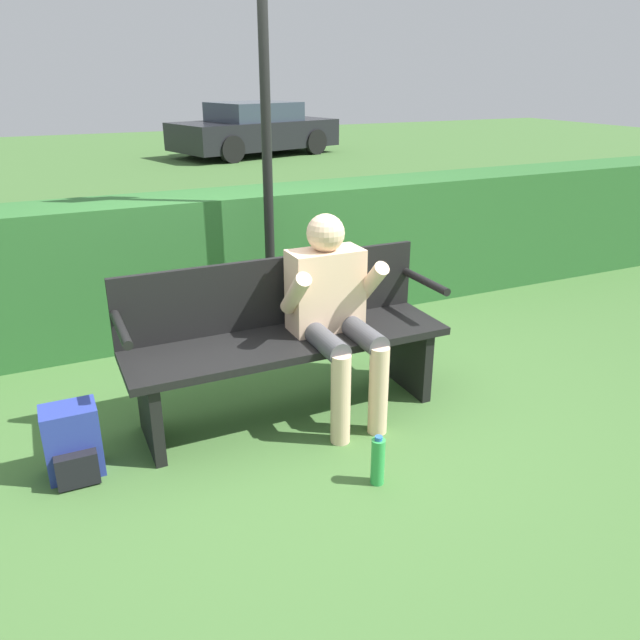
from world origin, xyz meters
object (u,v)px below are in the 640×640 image
object	(u,v)px
signpost	(266,108)
parked_car	(255,130)
park_bench	(285,337)
person_seated	(333,305)
water_bottle	(378,461)
backpack	(73,444)

from	to	relation	value
signpost	parked_car	xyz separation A→B (m)	(3.74, 11.07, -1.10)
parked_car	signpost	bearing A→B (deg)	-124.63
park_bench	person_seated	bearing A→B (deg)	-26.06
water_bottle	signpost	size ratio (longest dim) A/B	0.09
backpack	parked_car	bearing A→B (deg)	66.72
person_seated	backpack	xyz separation A→B (m)	(-1.49, -0.05, -0.50)
person_seated	backpack	distance (m)	1.57
park_bench	water_bottle	xyz separation A→B (m)	(0.13, -0.89, -0.35)
water_bottle	signpost	bearing A→B (deg)	85.18
person_seated	signpost	world-z (taller)	signpost
signpost	parked_car	size ratio (longest dim) A/B	0.67
park_bench	person_seated	world-z (taller)	person_seated
backpack	signpost	distance (m)	2.46
park_bench	signpost	world-z (taller)	signpost
park_bench	backpack	bearing A→B (deg)	-172.13
park_bench	signpost	bearing A→B (deg)	73.72
person_seated	park_bench	bearing A→B (deg)	153.94
backpack	park_bench	bearing A→B (deg)	7.87
person_seated	backpack	bearing A→B (deg)	-178.25
signpost	backpack	bearing A→B (deg)	-142.33
water_bottle	parked_car	bearing A→B (deg)	73.24
person_seated	parked_car	bearing A→B (deg)	72.78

